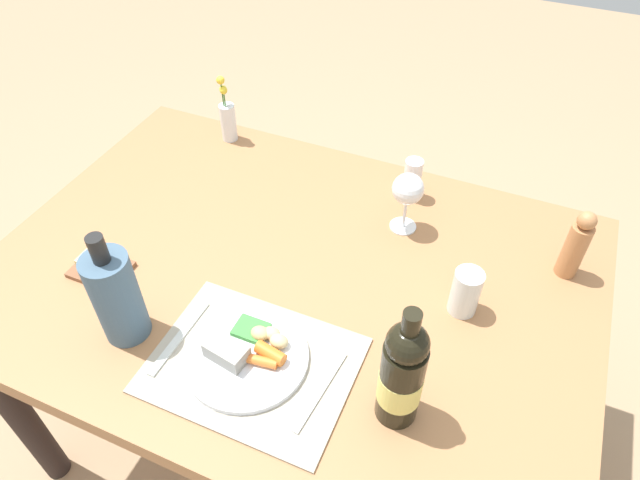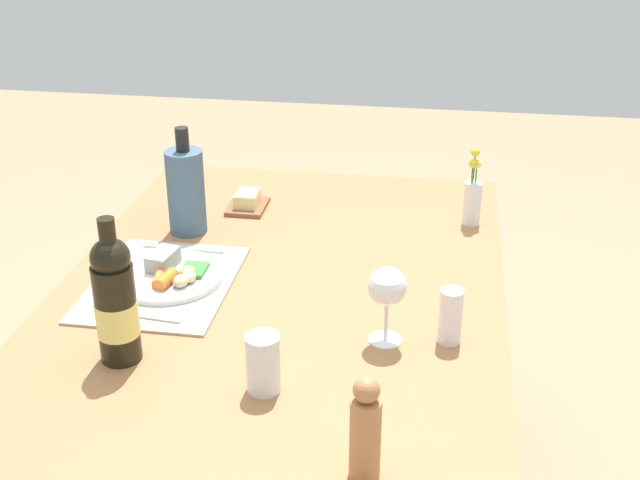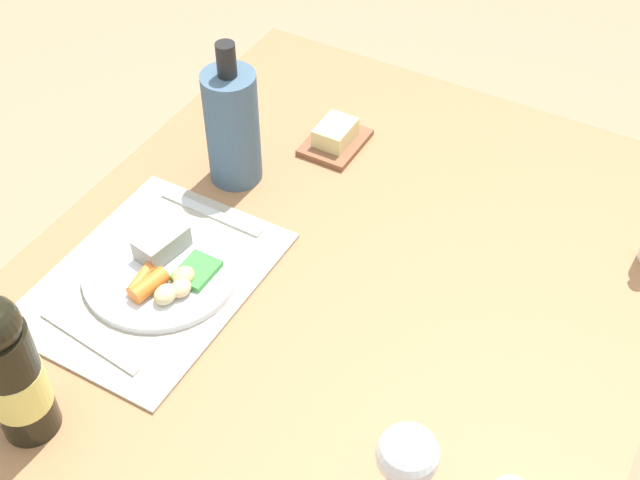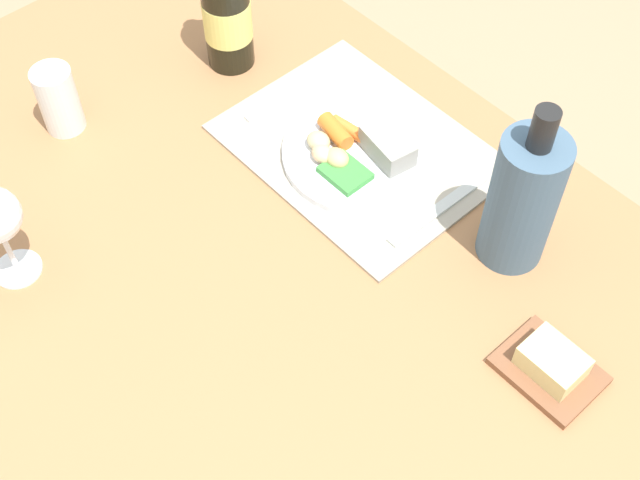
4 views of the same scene
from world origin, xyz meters
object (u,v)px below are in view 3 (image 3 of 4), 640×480
at_px(cooler_bottle, 232,126).
at_px(butter_dish, 335,137).
at_px(knife, 88,342).
at_px(fork, 211,213).
at_px(dinner_plate, 163,269).
at_px(dining_table, 309,361).
at_px(wine_glass, 407,457).
at_px(wine_bottle, 10,370).

distance_m(cooler_bottle, butter_dish, 0.22).
relative_size(knife, butter_dish, 1.52).
xyz_separation_m(fork, cooler_bottle, (-0.11, -0.02, 0.11)).
xyz_separation_m(knife, cooler_bottle, (-0.44, -0.02, 0.11)).
bearing_deg(dinner_plate, dining_table, 95.76).
xyz_separation_m(knife, wine_glass, (0.00, 0.52, 0.11)).
xyz_separation_m(knife, butter_dish, (-0.61, 0.09, 0.01)).
height_order(fork, knife, same).
distance_m(dining_table, wine_glass, 0.39).
distance_m(wine_glass, cooler_bottle, 0.70).
bearing_deg(fork, butter_dish, 162.80).
height_order(knife, butter_dish, butter_dish).
relative_size(dining_table, butter_dish, 10.93).
height_order(wine_glass, cooler_bottle, cooler_bottle).
height_order(knife, cooler_bottle, cooler_bottle).
relative_size(dinner_plate, butter_dish, 1.97).
bearing_deg(dinner_plate, fork, -174.63).
xyz_separation_m(cooler_bottle, wine_bottle, (0.58, 0.04, 0.01)).
bearing_deg(wine_bottle, butter_dish, 174.61).
relative_size(dining_table, cooler_bottle, 5.11).
relative_size(wine_glass, cooler_bottle, 0.59).
relative_size(fork, cooler_bottle, 0.74).
distance_m(dinner_plate, knife, 0.17).
bearing_deg(dinner_plate, wine_bottle, 1.44).
bearing_deg(wine_glass, dinner_plate, -108.91).
bearing_deg(dining_table, fork, -115.64).
bearing_deg(wine_glass, fork, -122.19).
relative_size(fork, wine_bottle, 0.69).
bearing_deg(wine_bottle, dinner_plate, -178.56).
distance_m(dining_table, wine_bottle, 0.47).
bearing_deg(cooler_bottle, wine_bottle, 4.38).
xyz_separation_m(wine_bottle, butter_dish, (-0.75, 0.07, -0.11)).
bearing_deg(dinner_plate, cooler_bottle, -172.21).
height_order(dinner_plate, fork, dinner_plate).
bearing_deg(knife, fork, -173.97).
bearing_deg(dining_table, knife, -54.00).
distance_m(knife, wine_bottle, 0.19).
bearing_deg(butter_dish, cooler_bottle, -34.80).
distance_m(dinner_plate, cooler_bottle, 0.29).
height_order(wine_glass, butter_dish, wine_glass).
bearing_deg(butter_dish, wine_bottle, -5.39).
height_order(dining_table, butter_dish, butter_dish).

